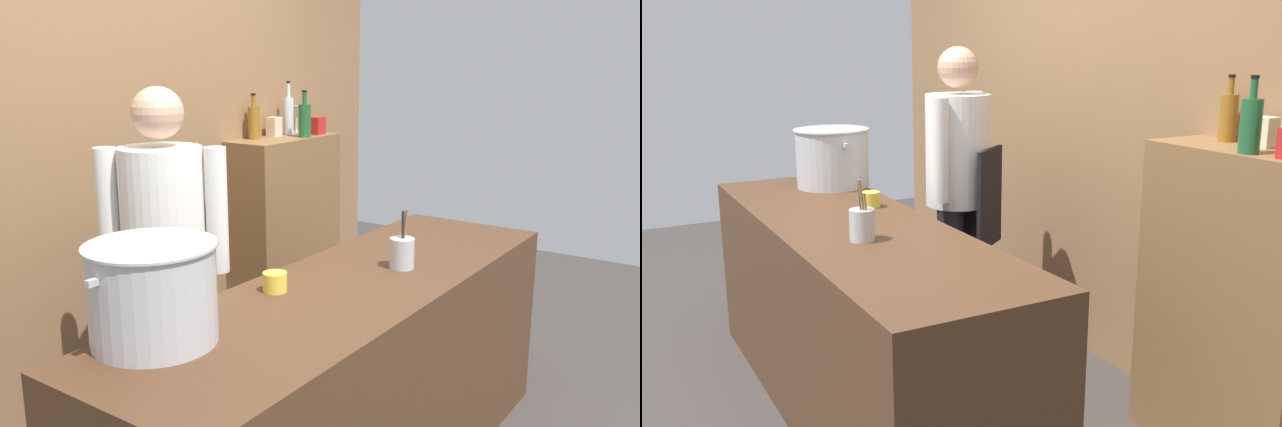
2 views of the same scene
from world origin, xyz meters
TOP-DOWN VIEW (x-y plane):
  - ground_plane at (0.00, 0.00)m, footprint 8.00×8.00m
  - brick_back_panel at (0.00, 1.40)m, footprint 4.40×0.10m
  - prep_counter at (0.00, 0.00)m, footprint 2.41×0.70m
  - bar_cabinet at (1.09, 1.19)m, footprint 0.76×0.32m
  - chef at (-0.32, 0.72)m, footprint 0.42×0.46m
  - stockpot_large at (-0.83, 0.20)m, footprint 0.47×0.41m
  - utensil_crock at (0.28, -0.07)m, footprint 0.10×0.10m
  - butter_jar at (-0.26, 0.19)m, footprint 0.09×0.09m
  - wine_bottle_amber at (0.91, 1.28)m, footprint 0.07×0.07m
  - wine_bottle_green at (1.17, 1.09)m, footprint 0.08×0.08m
  - spice_tin_cream at (1.10, 1.28)m, footprint 0.07×0.07m

SIDE VIEW (x-z plane):
  - ground_plane at x=0.00m, z-range 0.00..0.00m
  - prep_counter at x=0.00m, z-range 0.00..0.90m
  - bar_cabinet at x=1.09m, z-range 0.00..1.29m
  - butter_jar at x=-0.26m, z-range 0.90..0.97m
  - chef at x=-0.32m, z-range 0.13..1.79m
  - utensil_crock at x=0.28m, z-range 0.84..1.10m
  - stockpot_large at x=-0.83m, z-range 0.90..1.22m
  - spice_tin_cream at x=1.10m, z-range 1.29..1.41m
  - wine_bottle_amber at x=0.91m, z-range 1.26..1.53m
  - wine_bottle_green at x=1.17m, z-range 1.25..1.54m
  - brick_back_panel at x=0.00m, z-range 0.00..3.00m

